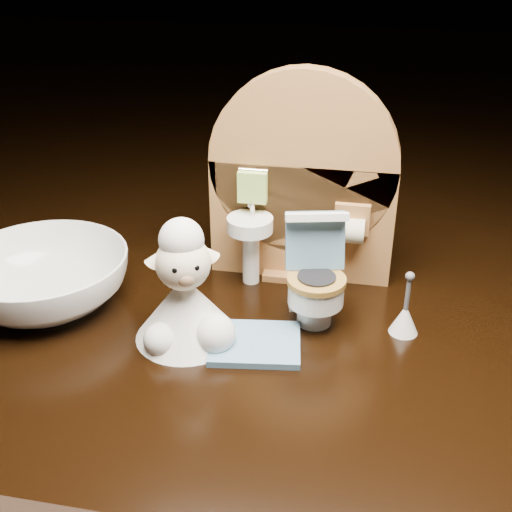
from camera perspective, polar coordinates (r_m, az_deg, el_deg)
The scene contains 6 objects.
backdrop_panel at distance 0.45m, azimuth 4.01°, elevation 5.77°, with size 0.13×0.05×0.15m.
toy_toilet at distance 0.42m, azimuth 5.22°, elevation -2.20°, with size 0.04×0.05×0.07m.
bath_mat at distance 0.40m, azimuth -0.08°, elevation -7.78°, with size 0.06×0.05×0.00m, color #5B83A1.
toilet_brush at distance 0.42m, azimuth 13.08°, elevation -5.29°, with size 0.02×0.02×0.04m.
plush_lamb at distance 0.39m, azimuth -6.27°, elevation -3.78°, with size 0.07×0.06×0.08m.
ceramic_bowl at distance 0.46m, azimuth -18.30°, elevation -1.98°, with size 0.11×0.11×0.04m, color white.
Camera 1 is at (0.05, -0.35, 0.24)m, focal length 45.00 mm.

